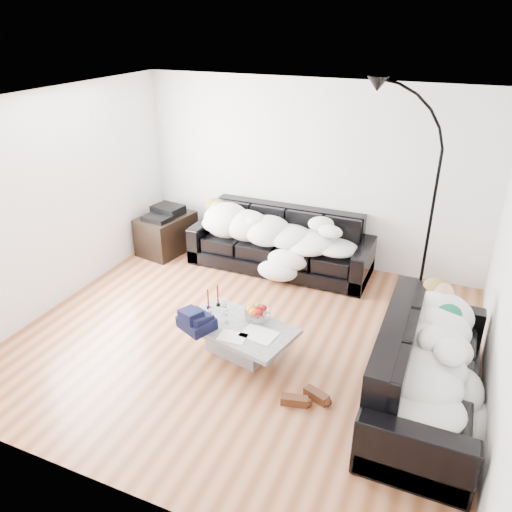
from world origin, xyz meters
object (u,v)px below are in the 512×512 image
at_px(wine_glass_a, 225,308).
at_px(wine_glass_b, 211,314).
at_px(shoes, 305,398).
at_px(floor_lamp, 432,210).
at_px(sleeper_right, 433,349).
at_px(sofa_right, 429,368).
at_px(wine_glass_c, 227,316).
at_px(stereo, 165,212).
at_px(sleeper_back, 279,228).
at_px(sofa_back, 280,241).
at_px(candle_right, 218,296).
at_px(av_cabinet, 166,233).
at_px(fruit_bowl, 257,312).
at_px(coffee_table, 239,339).
at_px(candle_left, 208,299).

bearing_deg(wine_glass_a, wine_glass_b, -123.92).
height_order(shoes, floor_lamp, floor_lamp).
xyz_separation_m(sleeper_right, wine_glass_a, (-2.17, 0.18, -0.21)).
distance_m(sofa_right, floor_lamp, 2.26).
relative_size(wine_glass_c, stereo, 0.40).
relative_size(sleeper_back, wine_glass_b, 14.42).
bearing_deg(floor_lamp, sleeper_back, -165.68).
xyz_separation_m(sofa_back, stereo, (-1.81, -0.15, 0.23)).
height_order(wine_glass_a, candle_right, candle_right).
xyz_separation_m(sofa_back, shoes, (1.21, -2.53, -0.37)).
xyz_separation_m(candle_right, av_cabinet, (-1.73, 1.64, -0.18)).
distance_m(sofa_back, sofa_right, 3.09).
relative_size(sofa_back, fruit_bowl, 9.29).
bearing_deg(stereo, sleeper_right, -17.50).
relative_size(sofa_right, sleeper_right, 1.17).
bearing_deg(sleeper_back, sofa_right, -42.56).
height_order(sleeper_back, candle_right, sleeper_back).
relative_size(sleeper_back, candle_right, 8.32).
bearing_deg(sofa_back, candle_right, -92.45).
bearing_deg(wine_glass_c, coffee_table, -1.03).
height_order(wine_glass_c, candle_left, candle_left).
xyz_separation_m(wine_glass_c, floor_lamp, (1.80, 2.06, 0.76)).
distance_m(shoes, av_cabinet, 3.86).
relative_size(wine_glass_a, candle_left, 0.72).
bearing_deg(candle_left, shoes, -25.23).
xyz_separation_m(sleeper_back, av_cabinet, (-1.81, -0.10, -0.35)).
bearing_deg(sofa_right, fruit_bowl, 81.93).
distance_m(sofa_right, fruit_bowl, 1.84).
height_order(coffee_table, stereo, stereo).
xyz_separation_m(sleeper_back, wine_glass_b, (-0.01, -2.03, -0.22)).
height_order(candle_left, candle_right, candle_right).
xyz_separation_m(coffee_table, fruit_bowl, (0.12, 0.21, 0.26)).
distance_m(fruit_bowl, stereo, 2.83).
bearing_deg(wine_glass_c, shoes, -23.84).
height_order(fruit_bowl, floor_lamp, floor_lamp).
height_order(sofa_back, floor_lamp, floor_lamp).
bearing_deg(wine_glass_b, fruit_bowl, 25.49).
bearing_deg(sofa_back, floor_lamp, -0.30).
distance_m(coffee_table, av_cabinet, 2.87).
distance_m(sofa_back, stereo, 1.83).
distance_m(sleeper_right, av_cabinet, 4.53).
distance_m(candle_left, shoes, 1.57).
height_order(coffee_table, candle_right, candle_right).
relative_size(wine_glass_c, candle_left, 0.71).
relative_size(sofa_back, coffee_table, 2.19).
distance_m(candle_right, floor_lamp, 2.80).
height_order(sleeper_back, shoes, sleeper_back).
bearing_deg(candle_left, candle_right, 52.68).
height_order(wine_glass_c, av_cabinet, av_cabinet).
xyz_separation_m(sleeper_right, coffee_table, (-1.94, 0.05, -0.47)).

